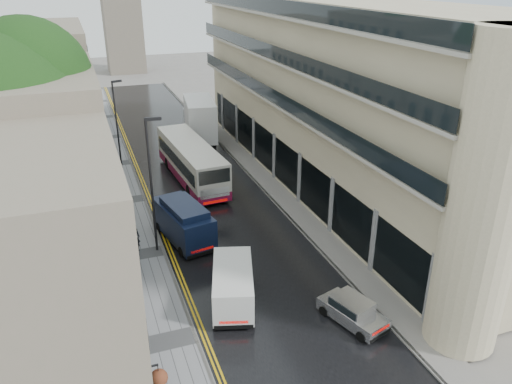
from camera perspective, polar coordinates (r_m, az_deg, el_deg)
road at (r=39.57m, az=-6.17°, el=0.13°), size 9.00×85.00×0.02m
left_sidewalk at (r=38.76m, az=-14.58°, el=-0.99°), size 2.70×85.00×0.12m
right_sidewalk at (r=41.02m, az=1.15°, el=1.23°), size 1.80×85.00×0.12m
old_shop_row at (r=39.10m, az=-21.17°, el=7.67°), size 4.50×56.00×12.00m
modern_block at (r=39.57m, az=8.79°, el=10.68°), size 8.00×40.00×14.00m
tree_near at (r=29.51m, az=-27.19°, el=3.61°), size 10.56×10.56×13.89m
tree_far at (r=42.12m, az=-24.99°, el=8.46°), size 9.24×9.24×12.46m
cream_bus at (r=38.00m, az=-7.73°, el=1.63°), size 3.42×11.75×3.16m
white_lorry at (r=48.23m, az=-7.68°, el=7.37°), size 3.83×9.05×4.60m
silver_hatchback at (r=24.45m, az=12.05°, el=-15.11°), size 2.53×3.80×1.31m
white_van at (r=24.76m, az=-4.78°, el=-12.86°), size 3.25×5.02×2.10m
navy_van at (r=30.15m, az=-8.57°, el=-5.09°), size 3.16×5.65×2.72m
pedestrian at (r=31.28m, az=-13.77°, el=-5.04°), size 0.75×0.54×1.93m
lamp_post_near at (r=29.76m, az=-11.85°, el=0.47°), size 0.96×0.32×8.34m
lamp_post_far at (r=43.19m, az=-15.58°, el=7.05°), size 0.88×0.48×7.73m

